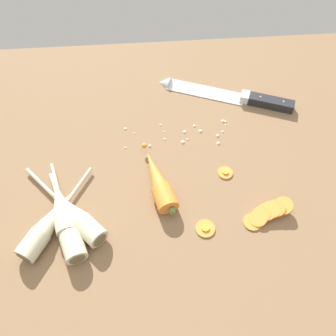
% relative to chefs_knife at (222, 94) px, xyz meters
% --- Properties ---
extents(ground_plane, '(1.20, 0.90, 0.04)m').
position_rel_chefs_knife_xyz_m(ground_plane, '(-0.16, -0.21, -0.03)').
color(ground_plane, brown).
extents(chefs_knife, '(0.33, 0.16, 0.04)m').
position_rel_chefs_knife_xyz_m(chefs_knife, '(0.00, 0.00, 0.00)').
color(chefs_knife, silver).
rests_on(chefs_knife, ground_plane).
extents(whole_carrot, '(0.08, 0.18, 0.04)m').
position_rel_chefs_knife_xyz_m(whole_carrot, '(-0.18, -0.26, 0.01)').
color(whole_carrot, orange).
rests_on(whole_carrot, ground_plane).
extents(parsnip_front, '(0.18, 0.19, 0.04)m').
position_rel_chefs_knife_xyz_m(parsnip_front, '(-0.34, -0.32, 0.01)').
color(parsnip_front, beige).
rests_on(parsnip_front, ground_plane).
extents(parsnip_mid_left, '(0.09, 0.20, 0.04)m').
position_rel_chefs_knife_xyz_m(parsnip_mid_left, '(-0.35, -0.35, 0.01)').
color(parsnip_mid_left, beige).
rests_on(parsnip_mid_left, ground_plane).
extents(parsnip_mid_right, '(0.13, 0.20, 0.04)m').
position_rel_chefs_knife_xyz_m(parsnip_mid_right, '(-0.39, -0.34, 0.01)').
color(parsnip_mid_right, beige).
rests_on(parsnip_mid_right, ground_plane).
extents(parsnip_back, '(0.07, 0.17, 0.04)m').
position_rel_chefs_knife_xyz_m(parsnip_back, '(-0.37, -0.31, 0.01)').
color(parsnip_back, beige).
rests_on(parsnip_back, ground_plane).
extents(carrot_slice_stack, '(0.10, 0.06, 0.03)m').
position_rel_chefs_knife_xyz_m(carrot_slice_stack, '(0.03, -0.34, 0.00)').
color(carrot_slice_stack, orange).
rests_on(carrot_slice_stack, ground_plane).
extents(carrot_slice_stray_near, '(0.03, 0.03, 0.01)m').
position_rel_chefs_knife_xyz_m(carrot_slice_stray_near, '(-0.03, -0.24, -0.00)').
color(carrot_slice_stray_near, orange).
rests_on(carrot_slice_stray_near, ground_plane).
extents(carrot_slice_stray_mid, '(0.04, 0.04, 0.01)m').
position_rel_chefs_knife_xyz_m(carrot_slice_stray_mid, '(-0.10, -0.36, -0.00)').
color(carrot_slice_stray_mid, orange).
rests_on(carrot_slice_stray_mid, ground_plane).
extents(mince_crumbs, '(0.25, 0.08, 0.01)m').
position_rel_chefs_knife_xyz_m(mince_crumbs, '(-0.09, -0.12, -0.00)').
color(mince_crumbs, silver).
rests_on(mince_crumbs, ground_plane).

